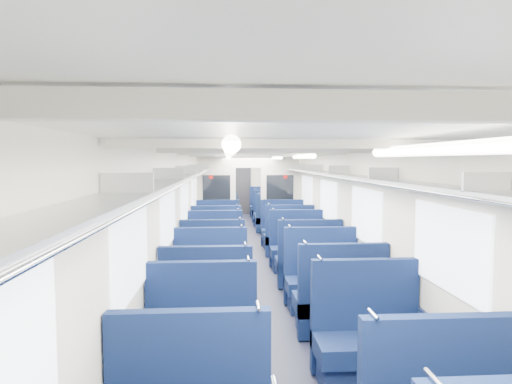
% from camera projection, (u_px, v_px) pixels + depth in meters
% --- Properties ---
extents(floor, '(2.80, 18.00, 0.01)m').
position_uv_depth(floor, '(255.00, 266.00, 9.04)').
color(floor, black).
rests_on(floor, ground).
extents(ceiling, '(2.80, 18.00, 0.01)m').
position_uv_depth(ceiling, '(255.00, 153.00, 8.87)').
color(ceiling, silver).
rests_on(ceiling, wall_left).
extents(wall_left, '(0.02, 18.00, 2.35)m').
position_uv_depth(wall_left, '(187.00, 211.00, 8.87)').
color(wall_left, beige).
rests_on(wall_left, floor).
extents(dado_left, '(0.03, 17.90, 0.70)m').
position_uv_depth(dado_left, '(188.00, 251.00, 8.93)').
color(dado_left, '#111C3A').
rests_on(dado_left, floor).
extents(wall_right, '(0.02, 18.00, 2.35)m').
position_uv_depth(wall_right, '(322.00, 210.00, 9.05)').
color(wall_right, beige).
rests_on(wall_right, floor).
extents(dado_right, '(0.03, 17.90, 0.70)m').
position_uv_depth(dado_right, '(321.00, 249.00, 9.11)').
color(dado_right, '#111C3A').
rests_on(dado_right, floor).
extents(wall_far, '(2.80, 0.02, 2.35)m').
position_uv_depth(wall_far, '(242.00, 185.00, 17.91)').
color(wall_far, beige).
rests_on(wall_far, floor).
extents(luggage_rack_left, '(0.36, 17.40, 0.18)m').
position_uv_depth(luggage_rack_left, '(196.00, 172.00, 8.82)').
color(luggage_rack_left, '#B2B5BA').
rests_on(luggage_rack_left, wall_left).
extents(luggage_rack_right, '(0.36, 17.40, 0.18)m').
position_uv_depth(luggage_rack_right, '(314.00, 171.00, 8.98)').
color(luggage_rack_right, '#B2B5BA').
rests_on(luggage_rack_right, wall_right).
extents(windows, '(2.78, 15.60, 0.75)m').
position_uv_depth(windows, '(257.00, 200.00, 8.48)').
color(windows, white).
rests_on(windows, wall_left).
extents(ceiling_fittings, '(2.70, 16.06, 0.11)m').
position_uv_depth(ceiling_fittings, '(256.00, 156.00, 8.62)').
color(ceiling_fittings, beige).
rests_on(ceiling_fittings, ceiling).
extents(end_door, '(0.75, 0.06, 2.00)m').
position_uv_depth(end_door, '(242.00, 190.00, 17.87)').
color(end_door, black).
rests_on(end_door, floor).
extents(bulkhead, '(2.80, 0.10, 2.35)m').
position_uv_depth(bulkhead, '(248.00, 195.00, 12.03)').
color(bulkhead, beige).
rests_on(bulkhead, floor).
extents(seat_6, '(1.10, 0.61, 1.23)m').
position_uv_depth(seat_6, '(201.00, 348.00, 4.23)').
color(seat_6, '#0E1D46').
rests_on(seat_6, floor).
extents(seat_7, '(1.10, 0.61, 1.23)m').
position_uv_depth(seat_7, '(369.00, 343.00, 4.33)').
color(seat_7, '#0E1D46').
rests_on(seat_7, floor).
extents(seat_8, '(1.10, 0.61, 1.23)m').
position_uv_depth(seat_8, '(207.00, 310.00, 5.30)').
color(seat_8, '#0E1D46').
rests_on(seat_8, floor).
extents(seat_9, '(1.10, 0.61, 1.23)m').
position_uv_depth(seat_9, '(339.00, 305.00, 5.46)').
color(seat_9, '#0E1D46').
rests_on(seat_9, floor).
extents(seat_10, '(1.10, 0.61, 1.23)m').
position_uv_depth(seat_10, '(210.00, 284.00, 6.42)').
color(seat_10, '#0E1D46').
rests_on(seat_10, floor).
extents(seat_11, '(1.10, 0.61, 1.23)m').
position_uv_depth(seat_11, '(322.00, 283.00, 6.46)').
color(seat_11, '#0E1D46').
rests_on(seat_11, floor).
extents(seat_12, '(1.10, 0.61, 1.23)m').
position_uv_depth(seat_12, '(213.00, 265.00, 7.58)').
color(seat_12, '#0E1D46').
rests_on(seat_12, floor).
extents(seat_13, '(1.10, 0.61, 1.23)m').
position_uv_depth(seat_13, '(308.00, 265.00, 7.58)').
color(seat_13, '#0E1D46').
rests_on(seat_13, floor).
extents(seat_14, '(1.10, 0.61, 1.23)m').
position_uv_depth(seat_14, '(215.00, 252.00, 8.64)').
color(seat_14, '#0E1D46').
rests_on(seat_14, floor).
extents(seat_15, '(1.10, 0.61, 1.23)m').
position_uv_depth(seat_15, '(297.00, 251.00, 8.77)').
color(seat_15, '#0E1D46').
rests_on(seat_15, floor).
extents(seat_16, '(1.10, 0.61, 1.23)m').
position_uv_depth(seat_16, '(216.00, 241.00, 9.86)').
color(seat_16, '#0E1D46').
rests_on(seat_16, floor).
extents(seat_17, '(1.10, 0.61, 1.23)m').
position_uv_depth(seat_17, '(289.00, 239.00, 10.03)').
color(seat_17, '#0E1D46').
rests_on(seat_17, floor).
extents(seat_18, '(1.10, 0.61, 1.23)m').
position_uv_depth(seat_18, '(218.00, 233.00, 10.96)').
color(seat_18, '#0E1D46').
rests_on(seat_18, floor).
extents(seat_19, '(1.10, 0.61, 1.23)m').
position_uv_depth(seat_19, '(283.00, 232.00, 11.03)').
color(seat_19, '#0E1D46').
rests_on(seat_19, floor).
extents(seat_20, '(1.10, 0.61, 1.23)m').
position_uv_depth(seat_20, '(219.00, 221.00, 13.06)').
color(seat_20, '#0E1D46').
rests_on(seat_20, floor).
extents(seat_21, '(1.10, 0.61, 1.23)m').
position_uv_depth(seat_21, '(274.00, 220.00, 13.26)').
color(seat_21, '#0E1D46').
rests_on(seat_21, floor).
extents(seat_22, '(1.10, 0.61, 1.23)m').
position_uv_depth(seat_22, '(220.00, 216.00, 14.31)').
color(seat_22, '#0E1D46').
rests_on(seat_22, floor).
extents(seat_23, '(1.10, 0.61, 1.23)m').
position_uv_depth(seat_23, '(270.00, 216.00, 14.36)').
color(seat_23, '#0E1D46').
rests_on(seat_23, floor).
extents(seat_24, '(1.10, 0.61, 1.23)m').
position_uv_depth(seat_24, '(220.00, 212.00, 15.41)').
color(seat_24, '#0E1D46').
rests_on(seat_24, floor).
extents(seat_25, '(1.10, 0.61, 1.23)m').
position_uv_depth(seat_25, '(267.00, 212.00, 15.46)').
color(seat_25, '#0E1D46').
rests_on(seat_25, floor).
extents(seat_26, '(1.10, 0.61, 1.23)m').
position_uv_depth(seat_26, '(221.00, 209.00, 16.40)').
color(seat_26, '#0E1D46').
rests_on(seat_26, floor).
extents(seat_27, '(1.10, 0.61, 1.23)m').
position_uv_depth(seat_27, '(264.00, 208.00, 16.66)').
color(seat_27, '#0E1D46').
rests_on(seat_27, floor).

